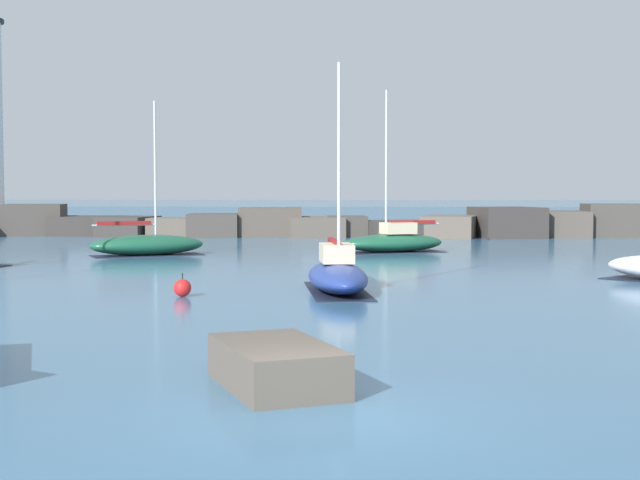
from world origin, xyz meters
The scene contains 8 objects.
ground_plane centered at (0.00, 0.00, 0.00)m, with size 600.00×600.00×0.00m, color #3D6B8E.
open_sea_beyond centered at (0.00, 113.47, 0.00)m, with size 400.00×116.00×0.01m.
breakwater_jetty centered at (1.84, 53.42, 0.96)m, with size 65.65×6.62×2.58m.
foreground_rocks centered at (-2.26, 0.22, 0.62)m, with size 21.26×8.40×1.43m.
sailboat_moored_0 centered at (2.25, 36.64, 0.62)m, with size 6.44×4.47×9.09m.
sailboat_moored_3 centered at (-0.32, 17.11, 0.60)m, with size 2.80×6.59×7.83m.
sailboat_moored_5 centered at (-11.07, 33.47, 0.58)m, with size 6.46×4.75×8.29m.
mooring_buoy_orange_near centered at (-5.38, 15.24, 0.29)m, with size 0.58×0.58×0.78m.
Camera 1 is at (0.67, -13.72, 3.53)m, focal length 50.00 mm.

